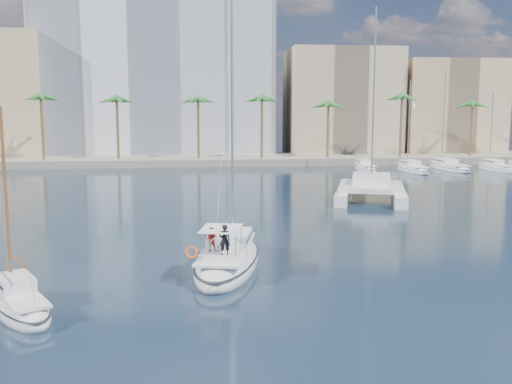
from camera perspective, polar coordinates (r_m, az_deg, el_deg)
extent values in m
plane|color=black|center=(36.90, 2.01, -5.97)|extent=(160.00, 160.00, 0.00)
cube|color=gray|center=(96.92, -2.98, 3.26)|extent=(120.00, 14.00, 1.20)
cube|color=white|center=(108.75, -9.81, 10.76)|extent=(42.00, 16.00, 28.00)
cube|color=tan|center=(108.82, 8.51, 8.68)|extent=(20.00, 14.00, 20.00)
cube|color=tan|center=(113.59, 18.67, 7.82)|extent=(18.00, 12.00, 18.00)
cylinder|color=brown|center=(96.94, -23.46, 5.34)|extent=(0.44, 0.44, 10.50)
sphere|color=#286A27|center=(96.88, -23.64, 8.44)|extent=(3.60, 3.60, 3.60)
cylinder|color=brown|center=(92.63, -2.87, 5.91)|extent=(0.44, 0.44, 10.50)
sphere|color=#286A27|center=(92.56, -2.89, 9.16)|extent=(3.60, 3.60, 3.60)
cylinder|color=brown|center=(100.37, 17.00, 5.74)|extent=(0.44, 0.44, 10.50)
sphere|color=#286A27|center=(100.31, 17.13, 8.74)|extent=(3.60, 3.60, 3.60)
ellipsoid|color=silver|center=(33.32, -2.84, -6.96)|extent=(5.48, 11.23, 2.23)
ellipsoid|color=black|center=(33.24, -2.85, -6.43)|extent=(5.53, 11.33, 0.18)
cube|color=silver|center=(32.91, -2.90, -5.63)|extent=(3.98, 8.39, 0.12)
cube|color=silver|center=(34.02, -2.61, -4.54)|extent=(2.95, 3.90, 0.60)
cube|color=black|center=(34.02, -2.61, -4.51)|extent=(2.89, 3.50, 0.14)
cylinder|color=#B7BABF|center=(34.41, -2.39, 6.96)|extent=(0.15, 0.15, 14.11)
cylinder|color=#B7BABF|center=(32.87, -2.85, -2.86)|extent=(0.96, 4.28, 0.11)
cube|color=silver|center=(30.87, -3.46, -6.11)|extent=(2.53, 3.04, 0.36)
cube|color=silver|center=(30.46, -3.52, -3.66)|extent=(2.53, 3.04, 0.04)
torus|color=silver|center=(29.72, -3.78, -5.35)|extent=(0.95, 0.24, 0.96)
torus|color=#FF520D|center=(29.63, -6.44, -6.03)|extent=(0.66, 0.32, 0.64)
imported|color=black|center=(29.56, -3.16, -4.79)|extent=(0.60, 0.40, 1.61)
imported|color=maroon|center=(30.44, -4.51, -4.73)|extent=(0.67, 0.55, 1.29)
ellipsoid|color=silver|center=(28.44, -22.56, -10.50)|extent=(5.16, 6.91, 1.58)
ellipsoid|color=black|center=(28.37, -22.58, -10.07)|extent=(5.20, 6.98, 0.18)
cube|color=silver|center=(28.13, -22.56, -9.42)|extent=(3.80, 5.14, 0.12)
cube|color=silver|center=(28.76, -22.96, -8.31)|extent=(2.32, 2.62, 0.60)
cube|color=black|center=(28.75, -22.96, -8.27)|extent=(2.21, 2.40, 0.14)
cylinder|color=brown|center=(28.70, -23.73, -0.48)|extent=(0.15, 0.15, 8.33)
cylinder|color=brown|center=(27.90, -22.83, -6.25)|extent=(1.43, 2.42, 0.11)
cube|color=silver|center=(59.91, 8.77, 0.00)|extent=(5.18, 13.21, 1.10)
cube|color=silver|center=(59.91, 14.07, -0.15)|extent=(5.18, 13.21, 1.10)
cube|color=silver|center=(59.07, 11.44, 0.55)|extent=(8.08, 8.91, 0.50)
cube|color=silver|center=(59.65, 11.46, 1.30)|extent=(4.75, 4.97, 1.00)
cube|color=black|center=(59.65, 11.46, 1.35)|extent=(4.60, 4.46, 0.18)
cylinder|color=#B7BABF|center=(61.27, 11.70, 9.43)|extent=(0.18, 0.18, 17.97)
ellipsoid|color=silver|center=(36.34, -2.46, -5.71)|extent=(0.19, 0.37, 0.17)
sphere|color=silver|center=(36.51, -2.48, -5.61)|extent=(0.10, 0.10, 0.10)
cube|color=gray|center=(36.32, -2.87, -5.67)|extent=(0.42, 0.15, 0.10)
cube|color=gray|center=(36.35, -2.04, -5.65)|extent=(0.42, 0.15, 0.10)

